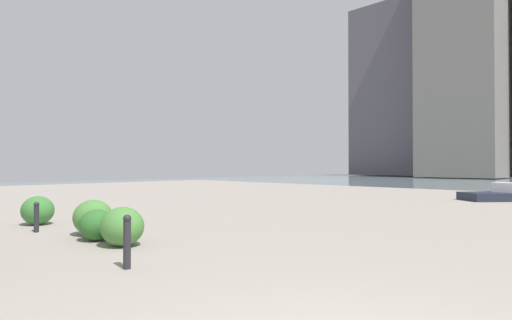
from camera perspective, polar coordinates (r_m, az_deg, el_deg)
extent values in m
cube|color=gray|center=(68.64, 27.45, 13.50)|extent=(10.56, 12.10, 36.98)
cube|color=#5B5660|center=(77.88, 19.52, 9.03)|extent=(13.78, 11.35, 29.75)
cylinder|color=#232328|center=(6.89, -17.75, -11.36)|extent=(0.12, 0.12, 0.76)
sphere|color=#232328|center=(6.82, -17.73, -7.88)|extent=(0.13, 0.13, 0.13)
cylinder|color=#232328|center=(11.45, -28.60, -7.34)|extent=(0.12, 0.12, 0.65)
sphere|color=#232328|center=(11.41, -28.58, -5.52)|extent=(0.13, 0.13, 0.13)
ellipsoid|color=#387533|center=(12.85, -28.45, -6.28)|extent=(0.94, 0.84, 0.79)
ellipsoid|color=#477F38|center=(8.80, -18.35, -8.90)|extent=(0.94, 0.85, 0.80)
ellipsoid|color=#2D6628|center=(9.63, -21.54, -8.53)|extent=(0.81, 0.73, 0.69)
ellipsoid|color=#477F38|center=(10.43, -22.03, -7.51)|extent=(0.98, 0.88, 0.83)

